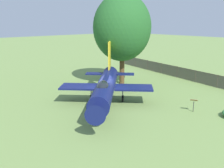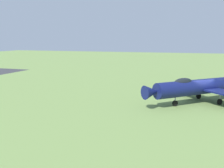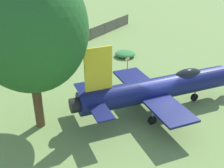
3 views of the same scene
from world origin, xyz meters
The scene contains 5 objects.
ground_plane centered at (0.00, 0.00, 0.00)m, with size 200.00×200.00×0.00m, color #75934C.
display_jet centered at (0.25, 0.24, 1.78)m, with size 11.29×11.09×5.39m.
shade_tree centered at (-6.68, -4.79, 6.68)m, with size 7.13×6.35×10.60m.
perimeter_fence centered at (-13.41, 3.94, 0.81)m, with size 7.13×37.20×1.52m.
info_plaque centered at (-4.36, 6.30, 0.85)m, with size 0.63×0.71×1.14m.
Camera 1 is at (14.24, 16.69, 7.53)m, focal length 40.44 mm.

